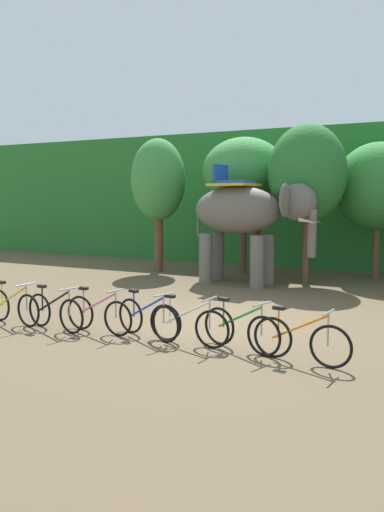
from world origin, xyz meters
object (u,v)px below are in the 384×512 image
at_px(tree_left, 158,181).
at_px(tree_far_right, 378,187).
at_px(bike_orange, 301,340).
at_px(bike_yellow, 13,306).
at_px(bike_green, 241,329).
at_px(tree_center_left, 258,176).
at_px(tree_center_right, 244,172).
at_px(bike_white, 188,324).
at_px(elephant, 246,215).
at_px(tree_right, 307,174).
at_px(bike_blue, 147,318).
at_px(bike_pink, 99,314).
at_px(bike_black, 55,312).

relative_size(tree_left, tree_far_right, 1.07).
bearing_deg(bike_orange, tree_far_right, 89.86).
relative_size(bike_yellow, bike_green, 1.03).
relative_size(tree_left, tree_center_left, 1.05).
height_order(tree_center_right, bike_yellow, tree_center_right).
bearing_deg(tree_left, bike_orange, -48.19).
xyz_separation_m(tree_left, bike_green, (6.35, -8.14, -2.97)).
xyz_separation_m(bike_yellow, bike_white, (4.09, 0.25, 0.00)).
relative_size(tree_center_right, elephant, 1.15).
xyz_separation_m(tree_right, tree_far_right, (1.93, 1.91, -0.37)).
relative_size(tree_left, tree_right, 0.97).
height_order(tree_far_right, bike_blue, tree_far_right).
distance_m(tree_far_right, bike_white, 10.45).
xyz_separation_m(tree_far_right, bike_blue, (-3.08, -9.78, -2.72)).
distance_m(bike_pink, bike_blue, 1.08).
distance_m(tree_center_left, bike_orange, 11.07).
relative_size(tree_far_right, bike_yellow, 2.69).
xyz_separation_m(tree_center_left, tree_right, (2.21, -1.71, -0.05)).
distance_m(tree_far_right, elephant, 4.76).
height_order(elephant, bike_green, elephant).
distance_m(tree_far_right, bike_orange, 10.36).
bearing_deg(bike_yellow, bike_white, 3.43).
distance_m(tree_center_left, elephant, 3.21).
bearing_deg(bike_yellow, tree_left, 98.39).
distance_m(tree_center_right, elephant, 2.77).
bearing_deg(bike_yellow, bike_pink, 5.40).
xyz_separation_m(elephant, bike_pink, (-0.63, -6.84, -1.82)).
relative_size(bike_blue, bike_green, 1.00).
height_order(tree_left, bike_orange, tree_left).
relative_size(tree_center_right, tree_far_right, 1.06).
distance_m(tree_left, tree_center_right, 3.18).
relative_size(tree_right, bike_white, 2.95).
height_order(tree_center_right, bike_pink, tree_center_right).
relative_size(bike_pink, bike_white, 1.00).
bearing_deg(tree_right, tree_far_right, 44.75).
distance_m(tree_right, bike_green, 8.47).
bearing_deg(elephant, bike_black, -102.58).
bearing_deg(tree_far_right, bike_orange, -90.14).
xyz_separation_m(bike_pink, bike_orange, (4.13, -0.09, 0.00)).
relative_size(bike_black, bike_green, 1.03).
bearing_deg(tree_right, tree_left, 177.09).
bearing_deg(bike_pink, bike_white, 1.34).
distance_m(tree_center_right, bike_pink, 9.60).
xyz_separation_m(bike_black, bike_green, (3.93, 0.35, 0.00)).
height_order(tree_center_left, bike_white, tree_center_left).
xyz_separation_m(tree_left, bike_black, (2.41, -8.49, -2.97)).
bearing_deg(bike_pink, bike_yellow, -174.60).
bearing_deg(bike_blue, bike_orange, -4.02).
bearing_deg(bike_green, tree_center_left, 107.32).
xyz_separation_m(bike_blue, bike_white, (0.92, -0.08, 0.00)).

